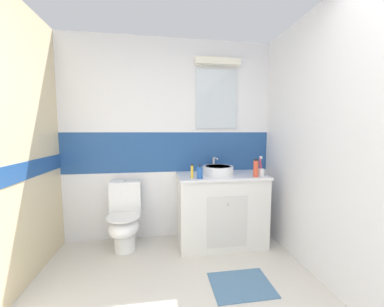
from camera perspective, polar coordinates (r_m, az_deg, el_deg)
name	(u,v)px	position (r m, az deg, el deg)	size (l,w,h in m)	color
wall_back_tiled	(170,139)	(2.85, -5.59, 3.66)	(3.20, 0.20, 2.50)	white
wall_right_plain	(343,145)	(2.19, 34.33, 1.82)	(0.10, 3.48, 2.50)	white
vanity_cabinet	(221,209)	(2.79, 7.39, -13.91)	(1.04, 0.56, 0.85)	silver
sink_basin	(218,170)	(2.68, 6.68, -4.18)	(0.37, 0.41, 0.19)	white
toilet	(125,218)	(2.77, -16.97, -15.63)	(0.37, 0.50, 0.79)	white
toothbrush_cup	(261,171)	(2.67, 17.32, -4.30)	(0.07, 0.07, 0.23)	white
soap_dispenser	(200,173)	(2.42, 2.00, -4.97)	(0.07, 0.07, 0.16)	#2659B2
toothpaste_tube_upright	(192,171)	(2.43, 0.02, -4.64)	(0.03, 0.03, 0.16)	yellow
shampoo_bottle_tall	(256,168)	(2.61, 16.12, -3.67)	(0.06, 0.06, 0.20)	#D84C33
bath_mat	(241,285)	(2.32, 12.57, -30.14)	(0.53, 0.40, 0.01)	#4C7299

